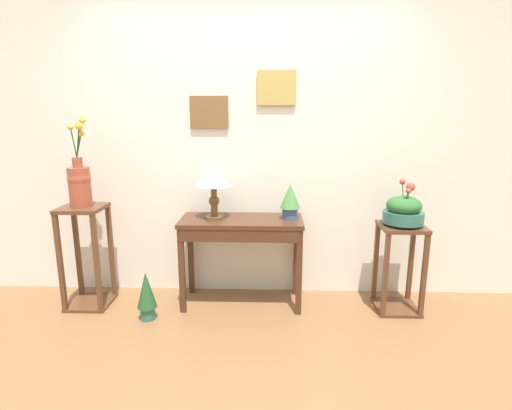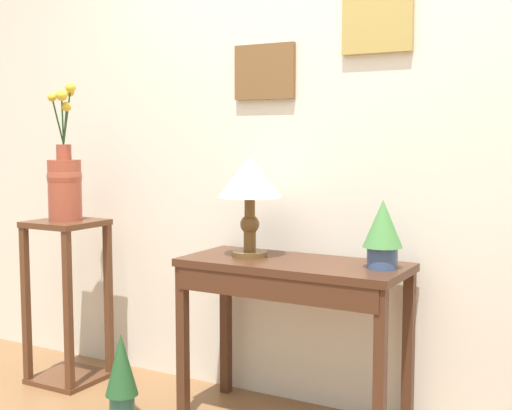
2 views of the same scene
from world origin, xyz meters
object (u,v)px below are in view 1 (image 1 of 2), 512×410
Objects in this scene: table_lamp at (214,178)px; planter_bowl_wide_right at (404,210)px; pedestal_stand_right at (399,268)px; potted_plant_floor at (147,294)px; flower_vase_tall_left at (79,181)px; potted_plant_on_console at (290,200)px; pedestal_stand_left at (87,257)px; console_table at (241,233)px.

planter_bowl_wide_right is (1.51, -0.07, -0.24)m from table_lamp.
pedestal_stand_right reaches higher than potted_plant_floor.
pedestal_stand_right is (2.57, 0.01, -0.70)m from flower_vase_tall_left.
table_lamp is 1.59× the size of potted_plant_on_console.
pedestal_stand_right is at bearing -2.68° from table_lamp.
potted_plant_on_console is 0.90m from planter_bowl_wide_right.
table_lamp is 0.64m from potted_plant_on_console.
potted_plant_on_console is at bearing 174.01° from pedestal_stand_right.
potted_plant_on_console is (0.62, 0.02, -0.18)m from table_lamp.
pedestal_stand_left is at bearing -176.71° from potted_plant_on_console.
table_lamp reaches higher than pedestal_stand_right.
table_lamp is (-0.22, 0.02, 0.45)m from console_table.
planter_bowl_wide_right is at bearing -2.10° from console_table.
potted_plant_floor is at bearing -173.18° from planter_bowl_wide_right.
potted_plant_on_console is 0.79× the size of planter_bowl_wide_right.
table_lamp is 1.25m from pedestal_stand_left.
flower_vase_tall_left is 1.94× the size of planter_bowl_wide_right.
planter_bowl_wide_right reaches higher than potted_plant_on_console.
planter_bowl_wide_right is (1.29, -0.05, 0.21)m from console_table.
console_table is 2.75× the size of planter_bowl_wide_right.
flower_vase_tall_left is (-1.06, -0.08, -0.01)m from table_lamp.
table_lamp reaches higher than planter_bowl_wide_right.
pedestal_stand_right is 2.03m from potted_plant_floor.
pedestal_stand_left is at bearing -179.92° from planter_bowl_wide_right.
potted_plant_floor is (0.56, -0.24, -0.21)m from pedestal_stand_left.
planter_bowl_wide_right is at bearing -5.99° from potted_plant_on_console.
flower_vase_tall_left reaches higher than potted_plant_floor.
potted_plant_on_console is at bearing 16.56° from potted_plant_floor.
console_table is 1.42× the size of flower_vase_tall_left.
table_lamp is at bearing 31.75° from potted_plant_floor.
potted_plant_on_console is 1.75m from pedestal_stand_left.
potted_plant_on_console is at bearing 3.29° from pedestal_stand_left.
console_table is 3.49× the size of potted_plant_on_console.
planter_bowl_wide_right is at bearing -8.93° from pedestal_stand_right.
pedestal_stand_right is 0.48m from planter_bowl_wide_right.
table_lamp is at bearing 177.32° from planter_bowl_wide_right.
planter_bowl_wide_right is (2.57, 0.00, 0.42)m from pedestal_stand_left.
potted_plant_floor is at bearing -22.83° from flower_vase_tall_left.
pedestal_stand_right is 1.83× the size of potted_plant_floor.
planter_bowl_wide_right is 0.92× the size of potted_plant_floor.
pedestal_stand_right is (1.51, -0.07, -0.72)m from table_lamp.
table_lamp is 1.15× the size of potted_plant_floor.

